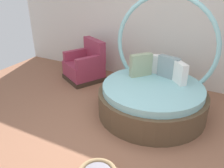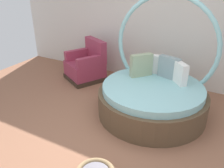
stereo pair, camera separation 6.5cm
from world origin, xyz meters
The scene contains 4 objects.
ground_plane centered at (0.00, 0.00, -0.01)m, with size 8.00×8.00×0.02m, color #936047.
back_wall centered at (0.00, 2.52, 1.58)m, with size 8.00×0.12×3.17m, color silver.
round_daybed centered at (0.22, 1.11, 0.39)m, with size 1.92×1.92×2.06m.
red_armchair centered at (-1.67, 1.76, 0.33)m, with size 1.08×1.08×0.94m.
Camera 1 is at (1.27, -2.52, 2.32)m, focal length 37.18 mm.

